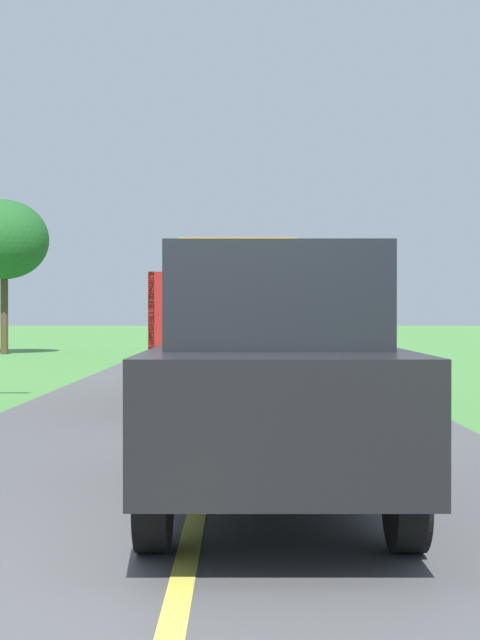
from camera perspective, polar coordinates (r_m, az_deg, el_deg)
The scene contains 7 objects.
ground_plane at distance 5.15m, azimuth -3.56°, elevation -16.89°, with size 200.00×200.00×0.00m, color #47843D.
road_surface at distance 5.13m, azimuth -3.56°, elevation -16.47°, with size 6.40×120.00×0.08m, color #4C4C4F.
centre_line at distance 5.12m, azimuth -3.56°, elevation -16.01°, with size 0.14×108.00×0.01m, color #E0D64C.
banana_truck_near at distance 14.66m, azimuth -0.07°, elevation 0.20°, with size 2.38×5.82×2.80m.
banana_truck_far at distance 27.60m, azimuth 0.63°, elevation 0.29°, with size 2.38×5.81×2.80m.
roadside_tree_near_left at distance 32.84m, azimuth -15.69°, elevation 5.28°, with size 3.33×3.33×5.83m.
following_car at distance 6.33m, azimuth 2.31°, elevation -3.75°, with size 1.74×4.10×1.92m.
Camera 1 is at (0.31, -4.90, 1.53)m, focal length 46.90 mm.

